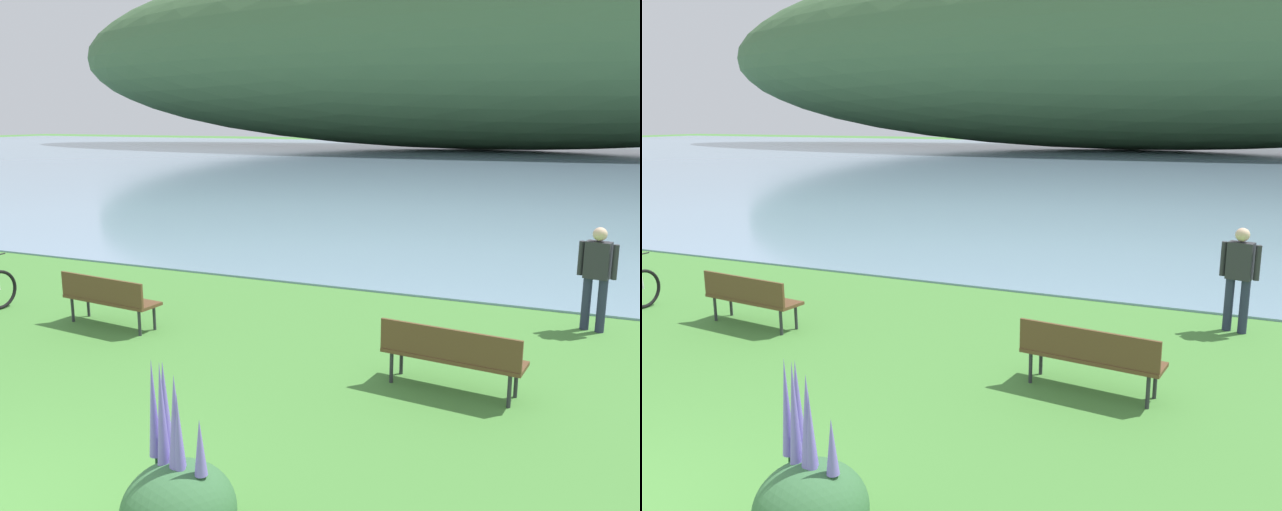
{
  "view_description": "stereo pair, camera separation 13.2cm",
  "coord_description": "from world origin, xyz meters",
  "views": [
    {
      "loc": [
        4.83,
        -3.08,
        3.42
      ],
      "look_at": [
        0.41,
        7.33,
        1.0
      ],
      "focal_mm": 36.46,
      "sensor_mm": 36.0,
      "label": 1
    },
    {
      "loc": [
        4.95,
        -3.03,
        3.42
      ],
      "look_at": [
        0.41,
        7.33,
        1.0
      ],
      "focal_mm": 36.46,
      "sensor_mm": 36.0,
      "label": 2
    }
  ],
  "objects": [
    {
      "name": "person_at_shoreline",
      "position": [
        4.96,
        7.97,
        0.98
      ],
      "size": [
        0.59,
        0.31,
        1.71
      ],
      "color": "#282D47",
      "rests_on": "ground"
    },
    {
      "name": "park_bench_near_camera",
      "position": [
        -2.42,
        5.04,
        0.52
      ],
      "size": [
        1.84,
        0.66,
        0.88
      ],
      "color": "brown",
      "rests_on": "ground"
    },
    {
      "name": "bay_water",
      "position": [
        0.0,
        48.83,
        0.02
      ],
      "size": [
        180.0,
        80.0,
        0.04
      ],
      "primitive_type": "cube",
      "color": "#7A99B2",
      "rests_on": "ground"
    },
    {
      "name": "distant_hillside",
      "position": [
        -6.5,
        67.74,
        10.65
      ],
      "size": [
        102.13,
        28.0,
        21.21
      ],
      "primitive_type": "ellipsoid",
      "color": "#42663D",
      "rests_on": "bay_water"
    },
    {
      "name": "park_bench_further_along",
      "position": [
        3.33,
        4.65,
        0.52
      ],
      "size": [
        1.84,
        0.69,
        0.88
      ],
      "color": "brown",
      "rests_on": "ground"
    },
    {
      "name": "echium_bush_closest_to_camera",
      "position": [
        2.02,
        0.69,
        0.45
      ],
      "size": [
        0.91,
        0.91,
        1.6
      ],
      "color": "#386B3D",
      "rests_on": "ground"
    }
  ]
}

